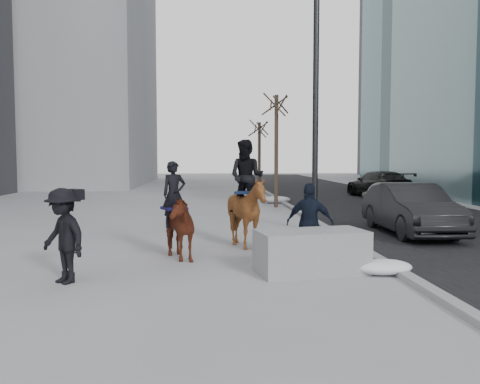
{
  "coord_description": "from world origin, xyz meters",
  "views": [
    {
      "loc": [
        -0.78,
        -10.61,
        2.33
      ],
      "look_at": [
        0.0,
        1.2,
        1.5
      ],
      "focal_mm": 38.0,
      "sensor_mm": 36.0,
      "label": 1
    }
  ],
  "objects": [
    {
      "name": "ground",
      "position": [
        0.0,
        0.0,
        0.0
      ],
      "size": [
        120.0,
        120.0,
        0.0
      ],
      "primitive_type": "plane",
      "color": "gray",
      "rests_on": "ground"
    },
    {
      "name": "feeder",
      "position": [
        1.47,
        0.25,
        0.88
      ],
      "size": [
        1.11,
        1.01,
        1.75
      ],
      "color": "black",
      "rests_on": "ground"
    },
    {
      "name": "car_far",
      "position": [
        8.97,
        17.58,
        0.76
      ],
      "size": [
        2.68,
        5.42,
        1.52
      ],
      "primitive_type": "imported",
      "rotation": [
        0.0,
        0.0,
        3.25
      ],
      "color": "black",
      "rests_on": "ground"
    },
    {
      "name": "mounted_left",
      "position": [
        -1.52,
        0.91,
        0.83
      ],
      "size": [
        1.42,
        1.89,
        2.22
      ],
      "color": "#481E0E",
      "rests_on": "ground"
    },
    {
      "name": "tree_near",
      "position": [
        2.4,
        12.44,
        2.84
      ],
      "size": [
        1.2,
        1.2,
        5.69
      ],
      "primitive_type": null,
      "color": "#382E21",
      "rests_on": "ground"
    },
    {
      "name": "road",
      "position": [
        7.0,
        10.0,
        0.01
      ],
      "size": [
        8.0,
        90.0,
        0.01
      ],
      "primitive_type": "cube",
      "color": "black",
      "rests_on": "ground"
    },
    {
      "name": "snow_piles",
      "position": [
        2.7,
        6.43,
        0.17
      ],
      "size": [
        1.41,
        16.2,
        0.36
      ],
      "color": "silver",
      "rests_on": "ground"
    },
    {
      "name": "tree_far",
      "position": [
        2.4,
        19.88,
        2.44
      ],
      "size": [
        1.2,
        1.2,
        4.87
      ],
      "primitive_type": null,
      "color": "#362920",
      "rests_on": "ground"
    },
    {
      "name": "planter",
      "position": [
        1.3,
        -0.7,
        0.43
      ],
      "size": [
        2.3,
        1.45,
        0.86
      ],
      "primitive_type": "cube",
      "rotation": [
        0.0,
        0.0,
        0.19
      ],
      "color": "gray",
      "rests_on": "ground"
    },
    {
      "name": "car_near",
      "position": [
        5.32,
        4.13,
        0.76
      ],
      "size": [
        1.66,
        4.65,
        1.53
      ],
      "primitive_type": "imported",
      "rotation": [
        0.0,
        0.0,
        -0.01
      ],
      "color": "black",
      "rests_on": "ground"
    },
    {
      "name": "lamppost",
      "position": [
        2.6,
        5.1,
        4.99
      ],
      "size": [
        0.25,
        1.01,
        9.09
      ],
      "color": "black",
      "rests_on": "ground"
    },
    {
      "name": "mounted_right",
      "position": [
        0.24,
        2.09,
        1.11
      ],
      "size": [
        1.99,
        2.08,
        2.76
      ],
      "color": "#47240E",
      "rests_on": "ground"
    },
    {
      "name": "camera_crew",
      "position": [
        -3.41,
        -1.21,
        0.89
      ],
      "size": [
        1.28,
        1.24,
        1.75
      ],
      "color": "black",
      "rests_on": "ground"
    },
    {
      "name": "curb",
      "position": [
        3.0,
        10.0,
        0.06
      ],
      "size": [
        0.25,
        90.0,
        0.12
      ],
      "primitive_type": "cube",
      "color": "gray",
      "rests_on": "ground"
    }
  ]
}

